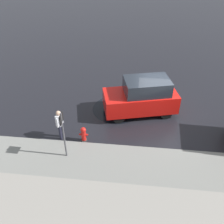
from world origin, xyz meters
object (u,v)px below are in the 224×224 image
sign_post (63,129)px  moving_hatchback (142,97)px  pedestrian (60,123)px  fire_hydrant (84,134)px

sign_post → moving_hatchback: bearing=-131.2°
pedestrian → sign_post: 1.44m
fire_hydrant → sign_post: size_ratio=0.33×
moving_hatchback → pedestrian: bearing=33.8°
fire_hydrant → pedestrian: 1.26m
pedestrian → fire_hydrant: bearing=175.9°
fire_hydrant → pedestrian: (1.13, -0.08, 0.56)m
sign_post → pedestrian: bearing=-64.8°
moving_hatchback → fire_hydrant: moving_hatchback is taller
fire_hydrant → sign_post: sign_post is taller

